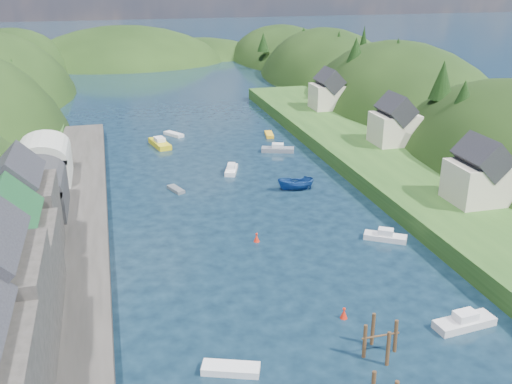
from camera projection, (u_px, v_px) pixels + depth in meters
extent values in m
plane|color=black|center=(221.00, 167.00, 91.33)|extent=(600.00, 600.00, 0.00)
ellipsoid|color=black|center=(16.00, 92.00, 182.31)|extent=(44.00, 75.56, 39.00)
ellipsoid|color=black|center=(397.00, 151.00, 127.54)|extent=(36.00, 75.56, 48.00)
ellipsoid|color=black|center=(327.00, 107.00, 166.06)|extent=(36.00, 75.56, 44.49)
ellipsoid|color=black|center=(284.00, 77.00, 203.37)|extent=(36.00, 75.56, 36.00)
ellipsoid|color=black|center=(127.00, 90.00, 200.74)|extent=(80.00, 60.00, 44.00)
ellipsoid|color=black|center=(201.00, 87.00, 217.09)|extent=(70.00, 56.00, 36.00)
cone|color=black|center=(13.00, 71.00, 125.78)|extent=(4.07, 4.07, 5.32)
cone|color=black|center=(7.00, 54.00, 137.99)|extent=(4.56, 4.56, 9.33)
cone|color=black|center=(6.00, 58.00, 147.42)|extent=(4.75, 4.75, 5.91)
cone|color=black|center=(16.00, 50.00, 155.41)|extent=(4.27, 4.27, 7.68)
cone|color=black|center=(463.00, 104.00, 87.52)|extent=(5.29, 5.29, 7.38)
cone|color=black|center=(443.00, 80.00, 93.39)|extent=(4.07, 4.07, 6.35)
cone|color=black|center=(409.00, 91.00, 107.25)|extent=(3.40, 3.40, 5.79)
cone|color=black|center=(397.00, 60.00, 119.41)|extent=(4.94, 4.94, 9.51)
cone|color=black|center=(356.00, 54.00, 122.02)|extent=(5.25, 5.25, 7.19)
cone|color=black|center=(363.00, 45.00, 134.15)|extent=(3.36, 3.36, 8.94)
cone|color=black|center=(338.00, 46.00, 149.33)|extent=(4.57, 4.57, 7.67)
cone|color=black|center=(316.00, 47.00, 159.69)|extent=(3.59, 3.59, 6.62)
cone|color=black|center=(303.00, 37.00, 165.08)|extent=(4.14, 4.14, 5.60)
cone|color=black|center=(263.00, 42.00, 177.46)|extent=(3.83, 3.83, 5.70)
cube|color=#2D2B28|center=(49.00, 268.00, 58.27)|extent=(12.00, 110.00, 2.00)
cube|color=#2D2B28|center=(11.00, 269.00, 48.95)|extent=(8.00, 9.00, 7.00)
cube|color=#1E592D|center=(2.00, 222.00, 47.33)|extent=(5.88, 9.36, 5.88)
cube|color=#2D2B28|center=(22.00, 222.00, 56.88)|extent=(7.00, 8.00, 8.00)
cube|color=black|center=(15.00, 176.00, 55.12)|extent=(5.15, 8.32, 5.15)
cube|color=#2D2D30|center=(36.00, 197.00, 68.42)|extent=(7.00, 9.00, 4.00)
cylinder|color=#2D2D30|center=(34.00, 182.00, 67.69)|extent=(7.00, 9.00, 7.00)
cube|color=#B2B2A8|center=(44.00, 166.00, 79.23)|extent=(7.00, 9.00, 4.00)
cylinder|color=#B2B2A8|center=(43.00, 153.00, 78.50)|extent=(7.00, 9.00, 7.00)
cube|color=#234719|center=(393.00, 167.00, 87.79)|extent=(16.00, 120.00, 2.40)
cube|color=beige|center=(478.00, 182.00, 70.69)|extent=(7.00, 6.00, 5.00)
cube|color=black|center=(482.00, 157.00, 69.48)|extent=(5.15, 6.24, 5.15)
cube|color=beige|center=(394.00, 129.00, 94.59)|extent=(7.00, 6.00, 5.00)
cube|color=black|center=(396.00, 109.00, 93.38)|extent=(5.15, 6.24, 5.15)
cube|color=beige|center=(329.00, 96.00, 118.69)|extent=(7.00, 6.00, 5.00)
cube|color=black|center=(329.00, 80.00, 117.47)|extent=(5.15, 6.24, 5.15)
cylinder|color=#382314|center=(395.00, 339.00, 46.79)|extent=(0.32, 0.32, 3.56)
cylinder|color=#382314|center=(373.00, 332.00, 47.71)|extent=(0.32, 0.32, 3.56)
cylinder|color=#382314|center=(364.00, 344.00, 46.14)|extent=(0.32, 0.32, 3.56)
cylinder|color=#382314|center=(388.00, 352.00, 45.23)|extent=(0.32, 0.32, 3.56)
cylinder|color=#382314|center=(381.00, 336.00, 46.25)|extent=(3.31, 0.16, 0.16)
cone|color=red|center=(344.00, 314.00, 51.55)|extent=(0.70, 0.70, 0.90)
sphere|color=red|center=(344.00, 309.00, 51.37)|extent=(0.30, 0.30, 0.30)
cone|color=red|center=(257.00, 238.00, 66.11)|extent=(0.70, 0.70, 0.90)
sphere|color=red|center=(257.00, 234.00, 65.93)|extent=(0.30, 0.30, 0.30)
cube|color=silver|center=(231.00, 170.00, 88.97)|extent=(3.02, 5.04, 0.67)
cube|color=silver|center=(231.00, 166.00, 88.71)|extent=(1.58, 1.94, 0.70)
imported|color=navy|center=(296.00, 184.00, 81.39)|extent=(5.48, 2.46, 2.05)
cube|color=gold|center=(269.00, 135.00, 108.38)|extent=(1.99, 4.27, 0.57)
cube|color=silver|center=(385.00, 237.00, 66.62)|extent=(4.99, 3.97, 0.68)
cube|color=silver|center=(386.00, 232.00, 66.36)|extent=(2.05, 1.87, 0.70)
cube|color=silver|center=(464.00, 323.00, 50.37)|extent=(5.79, 2.43, 0.79)
cube|color=silver|center=(466.00, 315.00, 50.08)|extent=(2.09, 1.50, 0.70)
cube|color=slate|center=(278.00, 150.00, 98.89)|extent=(5.90, 3.57, 0.78)
cube|color=silver|center=(278.00, 145.00, 98.61)|extent=(2.27, 1.86, 0.70)
cube|color=silver|center=(174.00, 134.00, 108.48)|extent=(3.60, 4.48, 0.62)
cube|color=#52585D|center=(176.00, 189.00, 81.39)|extent=(2.31, 3.65, 0.49)
cube|color=silver|center=(231.00, 369.00, 44.67)|extent=(4.78, 2.98, 0.64)
cube|color=gold|center=(160.00, 144.00, 101.98)|extent=(3.64, 7.00, 0.93)
cube|color=silver|center=(160.00, 139.00, 101.66)|extent=(2.02, 2.62, 0.70)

